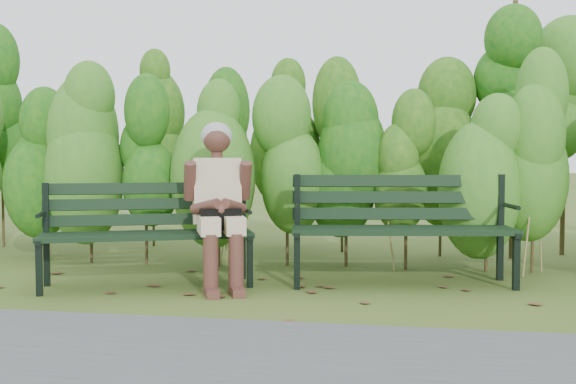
# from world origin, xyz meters

# --- Properties ---
(ground) EXTENTS (80.00, 80.00, 0.00)m
(ground) POSITION_xyz_m (0.00, 0.00, 0.00)
(ground) COLOR #3B5619
(hedge_band) EXTENTS (11.04, 1.67, 2.42)m
(hedge_band) POSITION_xyz_m (0.00, 1.86, 1.26)
(hedge_band) COLOR #47381E
(hedge_band) RESTS_ON ground
(leaf_litter) EXTENTS (5.65, 2.19, 0.01)m
(leaf_litter) POSITION_xyz_m (-0.02, -0.04, 0.00)
(leaf_litter) COLOR brown
(leaf_litter) RESTS_ON ground
(bench_left) EXTENTS (1.73, 1.11, 0.83)m
(bench_left) POSITION_xyz_m (-1.11, 0.13, 0.49)
(bench_left) COLOR black
(bench_left) RESTS_ON ground
(bench_right) EXTENTS (1.84, 0.85, 0.89)m
(bench_right) POSITION_xyz_m (0.90, 0.59, 0.52)
(bench_right) COLOR black
(bench_right) RESTS_ON ground
(seated_woman) EXTENTS (0.64, 0.85, 1.32)m
(seated_woman) POSITION_xyz_m (-0.53, 0.18, 0.73)
(seated_woman) COLOR beige
(seated_woman) RESTS_ON ground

